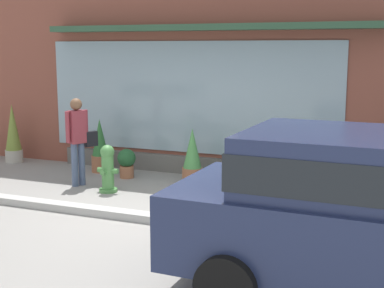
{
  "coord_description": "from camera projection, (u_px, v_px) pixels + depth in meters",
  "views": [
    {
      "loc": [
        3.76,
        -7.24,
        2.55
      ],
      "look_at": [
        0.37,
        1.2,
        0.95
      ],
      "focal_mm": 51.52,
      "sensor_mm": 36.0,
      "label": 1
    }
  ],
  "objects": [
    {
      "name": "potted_plant_window_left",
      "position": [
        237.0,
        161.0,
        10.2
      ],
      "size": [
        0.49,
        0.49,
        0.99
      ],
      "color": "#33473D",
      "rests_on": "ground_plane"
    },
    {
      "name": "potted_plant_low_front",
      "position": [
        192.0,
        157.0,
        10.44
      ],
      "size": [
        0.39,
        0.39,
        1.05
      ],
      "color": "#9E6042",
      "rests_on": "ground_plane"
    },
    {
      "name": "ground_plane",
      "position": [
        141.0,
        216.0,
        8.44
      ],
      "size": [
        60.0,
        60.0,
        0.0
      ],
      "primitive_type": "plane",
      "color": "gray"
    },
    {
      "name": "parked_car_navy",
      "position": [
        378.0,
        210.0,
        5.45
      ],
      "size": [
        4.36,
        2.12,
        1.72
      ],
      "rotation": [
        0.0,
        0.0,
        -0.03
      ],
      "color": "navy",
      "rests_on": "ground_plane"
    },
    {
      "name": "potted_plant_near_hydrant",
      "position": [
        301.0,
        167.0,
        9.85
      ],
      "size": [
        0.38,
        0.38,
        0.73
      ],
      "color": "#B7B2A3",
      "rests_on": "ground_plane"
    },
    {
      "name": "fire_hydrant",
      "position": [
        108.0,
        168.0,
        9.79
      ],
      "size": [
        0.4,
        0.36,
        0.85
      ],
      "color": "#4C8C47",
      "rests_on": "ground_plane"
    },
    {
      "name": "pedestrian_with_handbag",
      "position": [
        78.0,
        136.0,
        10.17
      ],
      "size": [
        0.39,
        0.59,
        1.64
      ],
      "rotation": [
        0.0,
        0.0,
        1.12
      ],
      "color": "#475675",
      "rests_on": "ground_plane"
    },
    {
      "name": "potted_plant_window_right",
      "position": [
        100.0,
        147.0,
        11.37
      ],
      "size": [
        0.37,
        0.37,
        1.11
      ],
      "color": "#9E6042",
      "rests_on": "ground_plane"
    },
    {
      "name": "storefront",
      "position": [
        212.0,
        45.0,
        10.91
      ],
      "size": [
        14.0,
        0.81,
        5.29
      ],
      "color": "brown",
      "rests_on": "ground_plane"
    },
    {
      "name": "potted_plant_window_center",
      "position": [
        127.0,
        162.0,
        10.88
      ],
      "size": [
        0.36,
        0.36,
        0.58
      ],
      "color": "#9E6042",
      "rests_on": "ground_plane"
    },
    {
      "name": "potted_plant_corner_tall",
      "position": [
        13.0,
        134.0,
        12.34
      ],
      "size": [
        0.39,
        0.39,
        1.31
      ],
      "color": "#B7B2A3",
      "rests_on": "ground_plane"
    },
    {
      "name": "curb_strip",
      "position": [
        135.0,
        216.0,
        8.25
      ],
      "size": [
        14.0,
        0.24,
        0.12
      ],
      "primitive_type": "cube",
      "color": "#B2B2AD",
      "rests_on": "ground_plane"
    }
  ]
}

